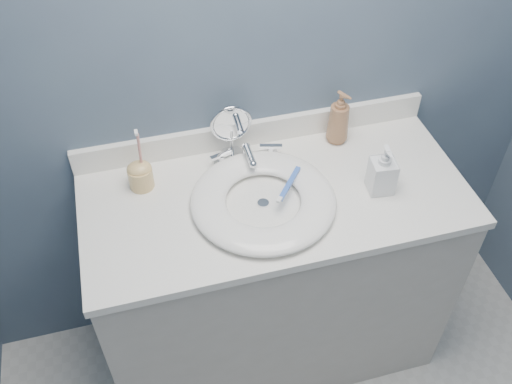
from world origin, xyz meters
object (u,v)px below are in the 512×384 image
object	(u,v)px
makeup_mirror	(231,129)
toothbrush_holder	(140,174)
soap_bottle_amber	(339,117)
soap_bottle_clear	(383,169)

from	to	relation	value
makeup_mirror	toothbrush_holder	distance (m)	0.32
soap_bottle_amber	toothbrush_holder	xyz separation A→B (m)	(-0.68, -0.05, -0.05)
soap_bottle_amber	toothbrush_holder	distance (m)	0.68
makeup_mirror	soap_bottle_amber	world-z (taller)	makeup_mirror
makeup_mirror	soap_bottle_amber	distance (m)	0.37
soap_bottle_amber	makeup_mirror	bearing A→B (deg)	150.05
soap_bottle_clear	toothbrush_holder	world-z (taller)	toothbrush_holder
toothbrush_holder	soap_bottle_clear	bearing A→B (deg)	-16.11
makeup_mirror	toothbrush_holder	size ratio (longest dim) A/B	0.90
toothbrush_holder	soap_bottle_amber	bearing A→B (deg)	4.46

